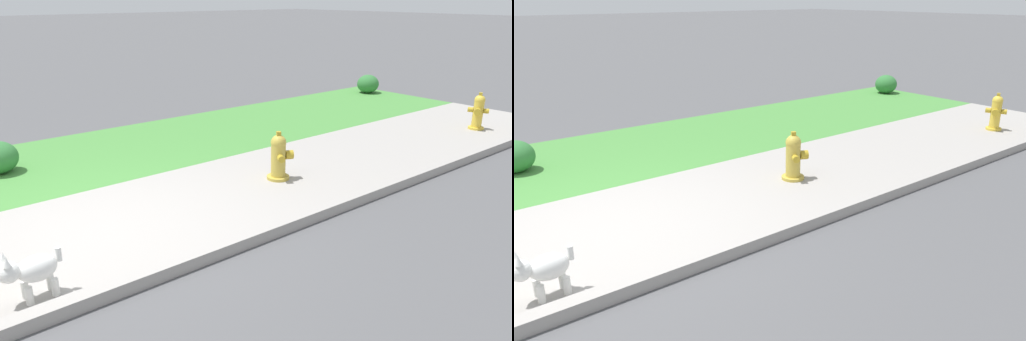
% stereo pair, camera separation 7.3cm
% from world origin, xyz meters
% --- Properties ---
extents(ground_plane, '(120.00, 120.00, 0.00)m').
position_xyz_m(ground_plane, '(0.00, 0.00, 0.00)').
color(ground_plane, '#515154').
extents(sidewalk_pavement, '(18.00, 2.29, 0.01)m').
position_xyz_m(sidewalk_pavement, '(0.00, 0.00, 0.01)').
color(sidewalk_pavement, '#9E9993').
rests_on(sidewalk_pavement, ground).
extents(grass_verge, '(18.00, 2.77, 0.01)m').
position_xyz_m(grass_verge, '(0.00, 2.53, 0.00)').
color(grass_verge, '#47893D').
rests_on(grass_verge, ground).
extents(street_curb, '(18.00, 0.16, 0.12)m').
position_xyz_m(street_curb, '(0.00, -1.22, 0.06)').
color(street_curb, '#9E9993').
rests_on(street_curb, ground).
extents(fire_hydrant_at_driveway, '(0.33, 0.36, 0.68)m').
position_xyz_m(fire_hydrant_at_driveway, '(7.15, -0.38, 0.32)').
color(fire_hydrant_at_driveway, gold).
rests_on(fire_hydrant_at_driveway, ground).
extents(fire_hydrant_across_street, '(0.35, 0.37, 0.66)m').
position_xyz_m(fire_hydrant_across_street, '(2.64, -0.04, 0.31)').
color(fire_hydrant_across_street, gold).
rests_on(fire_hydrant_across_street, ground).
extents(small_white_dog, '(0.51, 0.22, 0.46)m').
position_xyz_m(small_white_dog, '(-0.74, -0.87, 0.27)').
color(small_white_dog, white).
rests_on(small_white_dog, ground).
extents(shrub_bush_mid_verge, '(0.53, 0.53, 0.45)m').
position_xyz_m(shrub_bush_mid_verge, '(8.47, 3.17, 0.22)').
color(shrub_bush_mid_verge, '#337538').
rests_on(shrub_bush_mid_verge, ground).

